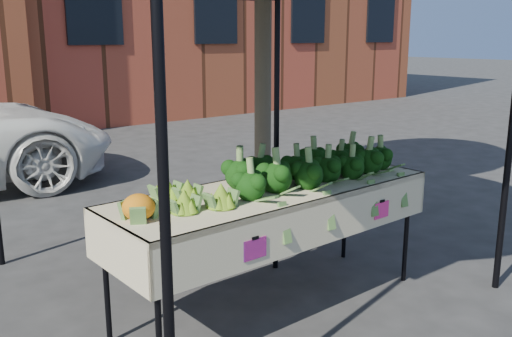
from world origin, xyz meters
name	(u,v)px	position (x,y,z in m)	size (l,w,h in m)	color
ground	(262,312)	(0.00, 0.00, 0.00)	(90.00, 90.00, 0.00)	#28282A
table	(274,249)	(0.11, 0.00, 0.45)	(2.42, 0.85, 0.90)	beige
canopy	(235,109)	(0.25, 0.63, 1.37)	(3.16, 3.16, 2.74)	black
broccoli_heap	(310,162)	(0.47, 0.03, 1.03)	(1.54, 0.57, 0.25)	black
romanesco_cluster	(189,189)	(-0.56, 0.04, 1.00)	(0.43, 0.57, 0.20)	#8DA723
cauliflower_pair	(138,205)	(-0.94, -0.05, 0.99)	(0.20, 0.20, 0.18)	orange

